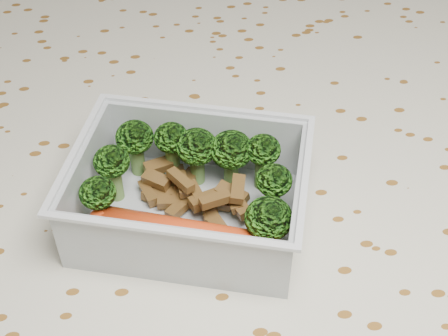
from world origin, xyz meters
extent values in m
cube|color=brown|center=(0.00, 0.00, 0.73)|extent=(1.40, 0.90, 0.04)
cube|color=beige|center=(0.00, 0.00, 0.75)|extent=(1.46, 0.96, 0.01)
cube|color=beige|center=(0.00, 0.48, 0.66)|extent=(1.46, 0.01, 0.18)
cube|color=silver|center=(-0.02, -0.02, 0.76)|extent=(0.18, 0.16, 0.00)
cube|color=silver|center=(-0.01, 0.03, 0.79)|extent=(0.15, 0.05, 0.05)
cube|color=silver|center=(-0.04, -0.08, 0.79)|extent=(0.15, 0.05, 0.05)
cube|color=silver|center=(0.05, -0.04, 0.79)|extent=(0.04, 0.11, 0.05)
cube|color=silver|center=(-0.09, 0.00, 0.79)|extent=(0.04, 0.11, 0.05)
cube|color=silver|center=(0.00, 0.04, 0.81)|extent=(0.16, 0.05, 0.00)
cube|color=silver|center=(-0.04, -0.08, 0.81)|extent=(0.16, 0.05, 0.00)
cube|color=silver|center=(0.05, -0.04, 0.81)|extent=(0.04, 0.12, 0.00)
cube|color=silver|center=(-0.10, 0.00, 0.81)|extent=(0.04, 0.12, 0.00)
cylinder|color=#608C3F|center=(-0.06, 0.03, 0.77)|extent=(0.01, 0.01, 0.03)
ellipsoid|color=#378717|center=(-0.06, 0.03, 0.80)|extent=(0.03, 0.03, 0.02)
cylinder|color=#608C3F|center=(-0.03, 0.03, 0.77)|extent=(0.01, 0.01, 0.03)
ellipsoid|color=#378717|center=(-0.03, 0.03, 0.80)|extent=(0.03, 0.03, 0.02)
cylinder|color=#608C3F|center=(-0.01, 0.02, 0.77)|extent=(0.01, 0.01, 0.02)
ellipsoid|color=#378717|center=(-0.01, 0.02, 0.79)|extent=(0.03, 0.03, 0.03)
cylinder|color=#608C3F|center=(0.01, 0.01, 0.77)|extent=(0.01, 0.01, 0.02)
ellipsoid|color=#378717|center=(0.01, 0.01, 0.79)|extent=(0.03, 0.03, 0.03)
cylinder|color=#608C3F|center=(0.04, 0.00, 0.77)|extent=(0.01, 0.01, 0.03)
ellipsoid|color=#378717|center=(0.04, 0.00, 0.80)|extent=(0.03, 0.03, 0.02)
cylinder|color=#608C3F|center=(-0.08, 0.01, 0.77)|extent=(0.01, 0.01, 0.03)
ellipsoid|color=#378717|center=(-0.08, 0.01, 0.80)|extent=(0.03, 0.03, 0.02)
cylinder|color=#608C3F|center=(0.04, -0.03, 0.77)|extent=(0.01, 0.01, 0.03)
ellipsoid|color=#378717|center=(0.04, -0.03, 0.80)|extent=(0.03, 0.03, 0.02)
cylinder|color=#608C3F|center=(-0.09, -0.03, 0.77)|extent=(0.01, 0.01, 0.03)
ellipsoid|color=#378717|center=(-0.09, -0.03, 0.80)|extent=(0.03, 0.03, 0.02)
cylinder|color=#608C3F|center=(0.03, -0.06, 0.77)|extent=(0.01, 0.01, 0.02)
ellipsoid|color=#378717|center=(0.03, -0.06, 0.79)|extent=(0.03, 0.03, 0.03)
cube|color=brown|center=(-0.01, -0.02, 0.77)|extent=(0.03, 0.02, 0.01)
cube|color=brown|center=(-0.03, 0.01, 0.77)|extent=(0.01, 0.03, 0.01)
cube|color=brown|center=(0.00, -0.03, 0.78)|extent=(0.02, 0.01, 0.01)
cube|color=brown|center=(-0.03, -0.02, 0.77)|extent=(0.02, 0.02, 0.01)
cube|color=brown|center=(-0.01, -0.03, 0.77)|extent=(0.01, 0.02, 0.01)
cube|color=brown|center=(-0.03, 0.00, 0.77)|extent=(0.01, 0.02, 0.01)
cube|color=brown|center=(-0.03, 0.00, 0.77)|extent=(0.02, 0.03, 0.01)
cube|color=brown|center=(-0.05, 0.01, 0.77)|extent=(0.02, 0.02, 0.01)
cube|color=brown|center=(0.01, -0.02, 0.77)|extent=(0.01, 0.03, 0.01)
cube|color=brown|center=(-0.05, 0.00, 0.77)|extent=(0.02, 0.03, 0.01)
cube|color=brown|center=(-0.05, 0.00, 0.77)|extent=(0.02, 0.03, 0.01)
cube|color=brown|center=(-0.03, 0.00, 0.77)|extent=(0.03, 0.02, 0.01)
cube|color=brown|center=(-0.04, 0.02, 0.77)|extent=(0.02, 0.02, 0.01)
cube|color=brown|center=(0.01, -0.02, 0.77)|extent=(0.02, 0.03, 0.01)
cube|color=brown|center=(0.01, -0.02, 0.78)|extent=(0.03, 0.03, 0.01)
cube|color=brown|center=(-0.01, -0.04, 0.77)|extent=(0.02, 0.02, 0.01)
cube|color=brown|center=(-0.02, -0.01, 0.77)|extent=(0.02, 0.03, 0.01)
cube|color=brown|center=(0.01, -0.02, 0.78)|extent=(0.02, 0.03, 0.01)
cube|color=brown|center=(0.01, -0.01, 0.77)|extent=(0.02, 0.03, 0.01)
cube|color=brown|center=(-0.02, 0.01, 0.77)|extent=(0.02, 0.02, 0.01)
cube|color=brown|center=(-0.03, -0.01, 0.78)|extent=(0.02, 0.03, 0.01)
cube|color=brown|center=(-0.03, -0.01, 0.77)|extent=(0.03, 0.01, 0.01)
cube|color=brown|center=(-0.05, 0.00, 0.76)|extent=(0.02, 0.02, 0.01)
cylinder|color=red|center=(-0.03, -0.05, 0.78)|extent=(0.12, 0.06, 0.02)
sphere|color=red|center=(0.03, -0.07, 0.78)|extent=(0.02, 0.02, 0.02)
sphere|color=red|center=(-0.08, -0.03, 0.78)|extent=(0.02, 0.02, 0.02)
camera|label=1|loc=(-0.04, -0.33, 1.10)|focal=50.00mm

